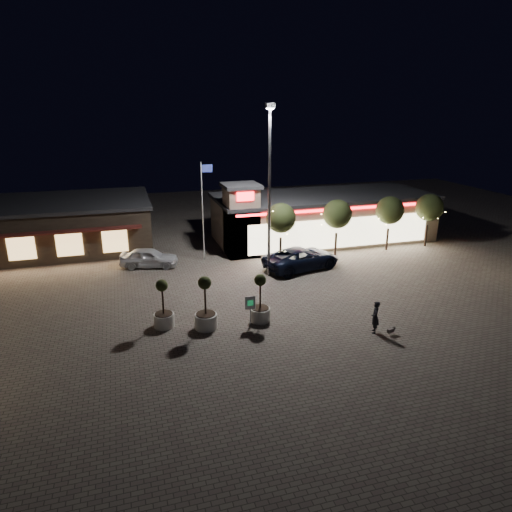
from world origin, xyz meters
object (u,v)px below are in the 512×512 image
object	(u,v)px
white_sedan	(149,257)
planter_mid	(206,312)
planter_left	(164,312)
valet_sign	(250,305)
pickup_truck	(302,258)
pedestrian	(375,317)

from	to	relation	value
white_sedan	planter_mid	xyz separation A→B (m)	(2.36, -11.68, 0.21)
planter_left	valet_sign	world-z (taller)	planter_left
white_sedan	planter_left	xyz separation A→B (m)	(0.07, -10.80, 0.13)
pickup_truck	planter_mid	xyz separation A→B (m)	(-9.06, -7.81, 0.12)
valet_sign	pickup_truck	bearing A→B (deg)	51.60
planter_left	valet_sign	xyz separation A→B (m)	(4.81, -1.32, 0.39)
pedestrian	valet_sign	size ratio (longest dim) A/B	1.02
white_sedan	valet_sign	distance (m)	13.08
planter_left	valet_sign	bearing A→B (deg)	-15.31
planter_left	planter_mid	bearing A→B (deg)	-20.99
planter_left	white_sedan	bearing A→B (deg)	90.36
pedestrian	planter_left	size ratio (longest dim) A/B	0.65
planter_left	valet_sign	distance (m)	5.00
pickup_truck	planter_left	size ratio (longest dim) A/B	2.13
pickup_truck	valet_sign	size ratio (longest dim) A/B	3.37
planter_mid	valet_sign	bearing A→B (deg)	-9.87
white_sedan	planter_left	size ratio (longest dim) A/B	1.54
white_sedan	planter_left	world-z (taller)	planter_left
pedestrian	planter_mid	world-z (taller)	planter_mid
planter_left	pedestrian	bearing A→B (deg)	-20.08
pickup_truck	white_sedan	xyz separation A→B (m)	(-11.41, 3.87, -0.09)
pedestrian	pickup_truck	bearing A→B (deg)	-154.66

